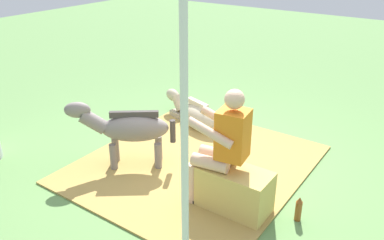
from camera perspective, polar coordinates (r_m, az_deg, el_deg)
The scene contains 8 objects.
ground_plane at distance 5.27m, azimuth 2.19°, elevation -6.10°, with size 24.00×24.00×0.00m, color #608C4C.
hay_patch at distance 5.22m, azimuth 0.42°, elevation -6.25°, with size 2.62×2.92×0.02m, color #AD8C47.
hay_bale at distance 4.32m, azimuth 6.08°, elevation -9.95°, with size 0.77×0.40×0.50m, color tan.
person_seated at distance 4.11m, azimuth 4.29°, elevation -3.39°, with size 0.69×0.48×1.38m.
pony_standing at distance 5.02m, azimuth -9.18°, elevation -1.19°, with size 1.15×0.95×0.89m.
pony_lying at distance 6.20m, azimuth 0.68°, elevation 0.79°, with size 1.35×0.67×0.42m.
soda_bottle at distance 4.36m, azimuth 15.00°, elevation -12.20°, with size 0.07×0.07×0.29m.
tent_pole_left at distance 2.98m, azimuth -1.06°, elevation -4.47°, with size 0.06×0.06×2.48m, color silver.
Camera 1 is at (-2.43, 3.83, 2.69)m, focal length 37.28 mm.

